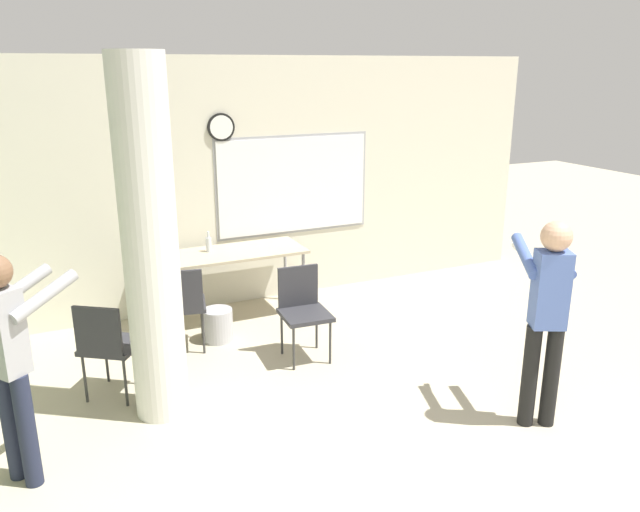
{
  "coord_description": "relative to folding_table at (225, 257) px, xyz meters",
  "views": [
    {
      "loc": [
        -1.98,
        -1.69,
        2.7
      ],
      "look_at": [
        0.11,
        2.83,
        1.17
      ],
      "focal_mm": 35.0,
      "sensor_mm": 36.0,
      "label": 1
    }
  ],
  "objects": [
    {
      "name": "waste_bin",
      "position": [
        -0.25,
        -0.52,
        -0.54
      ],
      "size": [
        0.3,
        0.3,
        0.33
      ],
      "color": "#B2B2B7",
      "rests_on": "ground_plane"
    },
    {
      "name": "chair_table_left",
      "position": [
        -0.62,
        -0.61,
        -0.2
      ],
      "size": [
        0.52,
        0.52,
        0.87
      ],
      "color": "#2D2D33",
      "rests_on": "ground_plane"
    },
    {
      "name": "person_watching_back",
      "position": [
        -2.04,
        -2.14,
        0.23
      ],
      "size": [
        0.64,
        0.58,
        1.6
      ],
      "color": "#1E2338",
      "rests_on": "ground_plane"
    },
    {
      "name": "wall_back",
      "position": [
        0.23,
        0.49,
        0.69
      ],
      "size": [
        8.0,
        0.15,
        2.8
      ],
      "color": "beige",
      "rests_on": "ground_plane"
    },
    {
      "name": "person_playing_side",
      "position": [
        1.59,
        -3.05,
        0.25
      ],
      "size": [
        0.54,
        0.68,
        1.64
      ],
      "color": "black",
      "rests_on": "ground_plane"
    },
    {
      "name": "chair_table_front",
      "position": [
        0.39,
        -1.21,
        -0.2
      ],
      "size": [
        0.47,
        0.47,
        0.87
      ],
      "color": "#2D2D33",
      "rests_on": "ground_plane"
    },
    {
      "name": "folding_table",
      "position": [
        0.0,
        0.0,
        0.0
      ],
      "size": [
        1.73,
        0.66,
        0.76
      ],
      "color": "tan",
      "rests_on": "ground_plane"
    },
    {
      "name": "bottle_on_table",
      "position": [
        -0.14,
        0.1,
        0.14
      ],
      "size": [
        0.06,
        0.06,
        0.22
      ],
      "color": "silver",
      "rests_on": "folding_table"
    },
    {
      "name": "support_pillar",
      "position": [
        -1.04,
        -1.65,
        0.69
      ],
      "size": [
        0.42,
        0.42,
        2.8
      ],
      "color": "silver",
      "rests_on": "ground_plane"
    },
    {
      "name": "chair_near_pillar",
      "position": [
        -1.38,
        -1.26,
        -0.2
      ],
      "size": [
        0.61,
        0.61,
        0.87
      ],
      "color": "#2D2D33",
      "rests_on": "ground_plane"
    }
  ]
}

